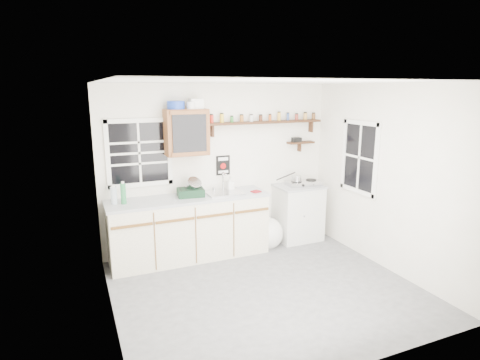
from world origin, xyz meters
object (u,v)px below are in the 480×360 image
at_px(right_cabinet, 298,212).
at_px(dish_rack, 191,190).
at_px(main_cabinet, 190,227).
at_px(spice_shelf, 265,121).
at_px(hotplate, 304,183).
at_px(upper_cabinet, 187,132).

xyz_separation_m(right_cabinet, dish_rack, (-1.78, 0.00, 0.55)).
distance_m(main_cabinet, spice_shelf, 1.98).
height_order(spice_shelf, dish_rack, spice_shelf).
distance_m(main_cabinet, hotplate, 1.97).
bearing_deg(hotplate, right_cabinet, 171.50).
distance_m(upper_cabinet, spice_shelf, 1.27).
bearing_deg(upper_cabinet, spice_shelf, 3.12).
bearing_deg(hotplate, main_cabinet, -174.08).
distance_m(right_cabinet, dish_rack, 1.87).
bearing_deg(dish_rack, upper_cabinet, 104.94).
relative_size(upper_cabinet, hotplate, 1.13).
height_order(upper_cabinet, hotplate, upper_cabinet).
relative_size(right_cabinet, dish_rack, 2.26).
bearing_deg(dish_rack, spice_shelf, 15.62).
xyz_separation_m(spice_shelf, hotplate, (0.61, -0.21, -0.98)).
distance_m(main_cabinet, right_cabinet, 1.84).
xyz_separation_m(main_cabinet, upper_cabinet, (0.03, 0.14, 1.36)).
bearing_deg(spice_shelf, main_cabinet, -170.71).
relative_size(main_cabinet, spice_shelf, 1.21).
bearing_deg(upper_cabinet, main_cabinet, -103.68).
relative_size(right_cabinet, spice_shelf, 0.48).
bearing_deg(dish_rack, right_cabinet, 7.16).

